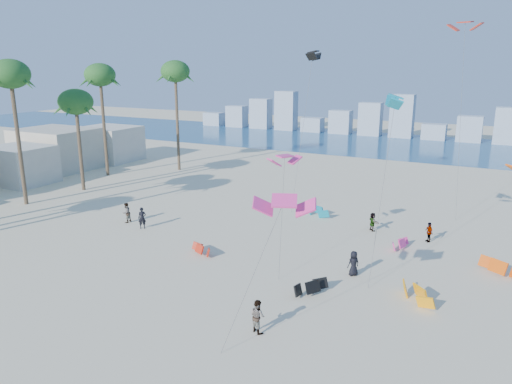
% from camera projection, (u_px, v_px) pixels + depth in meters
% --- Properties ---
extents(ground, '(220.00, 220.00, 0.00)m').
position_uv_depth(ground, '(69.00, 336.00, 25.61)').
color(ground, beige).
rests_on(ground, ground).
extents(ocean, '(220.00, 220.00, 0.00)m').
position_uv_depth(ocean, '(382.00, 144.00, 87.55)').
color(ocean, navy).
rests_on(ocean, ground).
extents(kitesurfer_near, '(0.83, 0.75, 1.89)m').
position_uv_depth(kitesurfer_near, '(142.00, 218.00, 42.17)').
color(kitesurfer_near, black).
rests_on(kitesurfer_near, ground).
extents(kitesurfer_mid, '(1.12, 1.03, 1.85)m').
position_uv_depth(kitesurfer_mid, '(257.00, 316.00, 25.79)').
color(kitesurfer_mid, gray).
rests_on(kitesurfer_mid, ground).
extents(kitesurfers_far, '(39.19, 13.53, 1.84)m').
position_uv_depth(kitesurfers_far, '(355.00, 244.00, 36.36)').
color(kitesurfers_far, black).
rests_on(kitesurfers_far, ground).
extents(grounded_kites, '(23.09, 18.14, 0.97)m').
position_uv_depth(grounded_kites, '(373.00, 257.00, 34.93)').
color(grounded_kites, red).
rests_on(grounded_kites, ground).
extents(flying_kites, '(26.72, 34.68, 18.40)m').
position_uv_depth(flying_kites, '(431.00, 102.00, 34.72)').
color(flying_kites, '#F43692').
rests_on(flying_kites, ground).
extents(palm_row, '(10.09, 44.80, 15.78)m').
position_uv_depth(palm_row, '(18.00, 85.00, 46.50)').
color(palm_row, brown).
rests_on(palm_row, ground).
extents(beachfront_buildings, '(11.50, 43.00, 6.00)m').
position_uv_depth(beachfront_buildings, '(2.00, 162.00, 57.69)').
color(beachfront_buildings, beige).
rests_on(beachfront_buildings, ground).
extents(distant_skyline, '(85.00, 3.00, 8.40)m').
position_uv_depth(distant_skyline, '(388.00, 121.00, 95.89)').
color(distant_skyline, '#9EADBF').
rests_on(distant_skyline, ground).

